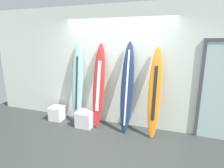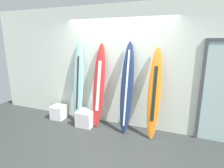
# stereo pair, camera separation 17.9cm
# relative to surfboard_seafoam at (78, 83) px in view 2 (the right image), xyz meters

# --- Properties ---
(ground) EXTENTS (8.00, 8.00, 0.04)m
(ground) POSITION_rel_surfboard_seafoam_xyz_m (0.97, -1.00, -1.00)
(ground) COLOR #303433
(wall_back) EXTENTS (7.20, 0.20, 2.80)m
(wall_back) POSITION_rel_surfboard_seafoam_xyz_m (0.97, 0.30, 0.42)
(wall_back) COLOR silver
(wall_back) RESTS_ON ground
(surfboard_seafoam) EXTENTS (0.30, 0.37, 1.99)m
(surfboard_seafoam) POSITION_rel_surfboard_seafoam_xyz_m (0.00, 0.00, 0.00)
(surfboard_seafoam) COLOR #8CBFBB
(surfboard_seafoam) RESTS_ON ground
(surfboard_crimson) EXTENTS (0.29, 0.43, 1.96)m
(surfboard_crimson) POSITION_rel_surfboard_seafoam_xyz_m (0.58, -0.04, -0.02)
(surfboard_crimson) COLOR #B42827
(surfboard_crimson) RESTS_ON ground
(surfboard_navy) EXTENTS (0.28, 0.47, 2.00)m
(surfboard_navy) POSITION_rel_surfboard_seafoam_xyz_m (1.27, -0.07, 0.01)
(surfboard_navy) COLOR navy
(surfboard_navy) RESTS_ON ground
(surfboard_sunset) EXTENTS (0.27, 0.47, 1.89)m
(surfboard_sunset) POSITION_rel_surfboard_seafoam_xyz_m (1.87, -0.07, -0.05)
(surfboard_sunset) COLOR orange
(surfboard_sunset) RESTS_ON ground
(display_block_left) EXTENTS (0.35, 0.35, 0.34)m
(display_block_left) POSITION_rel_surfboard_seafoam_xyz_m (-0.57, -0.10, -0.81)
(display_block_left) COLOR white
(display_block_left) RESTS_ON ground
(display_block_center) EXTENTS (0.39, 0.39, 0.37)m
(display_block_center) POSITION_rel_surfboard_seafoam_xyz_m (0.29, -0.19, -0.80)
(display_block_center) COLOR white
(display_block_center) RESTS_ON ground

